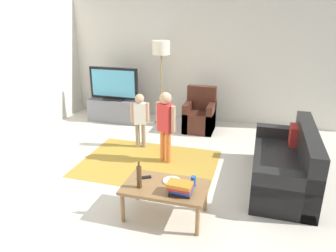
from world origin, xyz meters
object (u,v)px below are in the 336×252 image
tv (114,84)px  armchair (200,116)px  floor_lamp (161,52)px  bottle (139,177)px  coffee_table (165,189)px  plate (172,181)px  child_near_tv (140,116)px  book_stack (180,188)px  tv_stand (116,110)px  child_center (166,121)px  tv_remote (144,177)px  couch (288,167)px  soda_can (193,181)px

tv → armchair: tv is taller
tv → floor_lamp: size_ratio=0.62×
bottle → floor_lamp: bearing=103.1°
coffee_table → plate: 0.14m
child_near_tv → book_stack: child_near_tv is taller
coffee_table → tv_stand: bearing=124.1°
child_center → coffee_table: 1.53m
tv_stand → child_center: size_ratio=1.01×
tv → book_stack: (2.30, -3.17, -0.36)m
armchair → bottle: size_ratio=2.70×
book_stack → tv_remote: bearing=157.5°
tv_stand → child_near_tv: child_near_tv is taller
tv_stand → plate: size_ratio=5.45×
book_stack → bottle: bearing=-179.3°
tv_stand → plate: 3.66m
couch → tv_remote: size_ratio=10.59×
armchair → plate: bearing=-85.8°
tv → couch: (3.56, -1.86, -0.56)m
tv_remote → bottle: bearing=-113.4°
floor_lamp → child_center: (0.64, -1.80, -0.83)m
child_near_tv → child_center: 0.76m
coffee_table → soda_can: size_ratio=8.33×
tv_remote → coffee_table: bearing=-47.0°
armchair → tv_stand: bearing=178.8°
soda_can → tv_stand: bearing=128.9°
soda_can → child_center: bearing=119.2°
armchair → tv_remote: (-0.14, -2.94, 0.13)m
tv_stand → armchair: armchair is taller
armchair → plate: (0.22, -2.92, 0.13)m
tv → child_near_tv: (1.06, -1.19, -0.25)m
book_stack → bottle: size_ratio=0.86×
couch → plate: couch is taller
tv → coffee_table: tv is taller
floor_lamp → book_stack: size_ratio=6.20×
tv → tv_remote: tv is taller
tv_stand → child_near_tv: bearing=-48.9°
couch → coffee_table: bearing=-140.8°
tv_stand → bottle: 3.69m
book_stack → plate: bearing=125.4°
child_near_tv → bottle: child_near_tv is taller
tv → child_near_tv: size_ratio=1.10×
couch → plate: size_ratio=8.18×
couch → armchair: armchair is taller
coffee_table → bottle: bearing=-156.8°
armchair → child_near_tv: (-0.86, -1.17, 0.30)m
armchair → child_near_tv: bearing=-126.4°
armchair → soda_can: bearing=-80.6°
child_near_tv → coffee_table: bearing=-61.1°
tv_remote → floor_lamp: bearing=75.0°
tv → floor_lamp: (1.03, 0.17, 0.70)m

